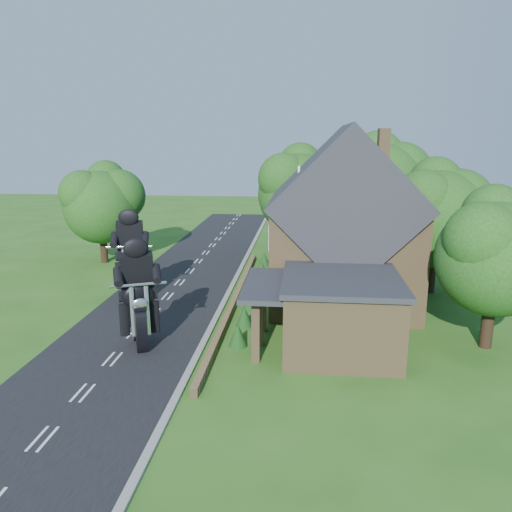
# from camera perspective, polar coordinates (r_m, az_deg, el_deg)

# --- Properties ---
(ground) EXTENTS (120.00, 120.00, 0.00)m
(ground) POSITION_cam_1_polar(r_m,az_deg,el_deg) (25.84, -13.64, -8.60)
(ground) COLOR #2A5A19
(ground) RESTS_ON ground
(road) EXTENTS (7.00, 80.00, 0.02)m
(road) POSITION_cam_1_polar(r_m,az_deg,el_deg) (25.83, -13.64, -8.58)
(road) COLOR black
(road) RESTS_ON ground
(kerb) EXTENTS (0.30, 80.00, 0.12)m
(kerb) POSITION_cam_1_polar(r_m,az_deg,el_deg) (24.89, -5.58, -8.98)
(kerb) COLOR gray
(kerb) RESTS_ON ground
(garden_wall) EXTENTS (0.30, 22.00, 0.40)m
(garden_wall) POSITION_cam_1_polar(r_m,az_deg,el_deg) (29.36, -2.46, -5.11)
(garden_wall) COLOR olive
(garden_wall) RESTS_ON ground
(house) EXTENTS (9.54, 8.64, 10.24)m
(house) POSITION_cam_1_polar(r_m,az_deg,el_deg) (29.11, 9.92, 2.96)
(house) COLOR olive
(house) RESTS_ON ground
(annex) EXTENTS (7.05, 5.94, 3.44)m
(annex) POSITION_cam_1_polar(r_m,az_deg,el_deg) (23.15, 9.31, -6.32)
(annex) COLOR olive
(annex) RESTS_ON ground
(tree_annex_side) EXTENTS (5.64, 5.20, 7.48)m
(tree_annex_side) POSITION_cam_1_polar(r_m,az_deg,el_deg) (24.80, 26.43, 0.78)
(tree_annex_side) COLOR black
(tree_annex_side) RESTS_ON ground
(tree_house_right) EXTENTS (6.51, 6.00, 8.40)m
(tree_house_right) POSITION_cam_1_polar(r_m,az_deg,el_deg) (32.57, 20.55, 4.91)
(tree_house_right) COLOR black
(tree_house_right) RESTS_ON ground
(tree_behind_house) EXTENTS (7.81, 7.20, 10.08)m
(tree_behind_house) POSITION_cam_1_polar(r_m,az_deg,el_deg) (39.29, 14.40, 8.17)
(tree_behind_house) COLOR black
(tree_behind_house) RESTS_ON ground
(tree_behind_left) EXTENTS (6.94, 6.40, 9.16)m
(tree_behind_left) POSITION_cam_1_polar(r_m,az_deg,el_deg) (39.87, 5.49, 7.88)
(tree_behind_left) COLOR black
(tree_behind_left) RESTS_ON ground
(tree_far_road) EXTENTS (6.08, 5.60, 7.84)m
(tree_far_road) POSITION_cam_1_polar(r_m,az_deg,el_deg) (39.94, -16.78, 6.10)
(tree_far_road) COLOR black
(tree_far_road) RESTS_ON ground
(shrub_a) EXTENTS (0.90, 0.90, 1.10)m
(shrub_a) POSITION_cam_1_polar(r_m,az_deg,el_deg) (23.53, -2.09, -8.99)
(shrub_a) COLOR #113712
(shrub_a) RESTS_ON ground
(shrub_b) EXTENTS (0.90, 0.90, 1.10)m
(shrub_b) POSITION_cam_1_polar(r_m,az_deg,el_deg) (25.84, -1.34, -6.89)
(shrub_b) COLOR #113712
(shrub_b) RESTS_ON ground
(shrub_c) EXTENTS (0.90, 0.90, 1.10)m
(shrub_c) POSITION_cam_1_polar(r_m,az_deg,el_deg) (28.18, -0.73, -5.15)
(shrub_c) COLOR #113712
(shrub_c) RESTS_ON ground
(shrub_d) EXTENTS (0.90, 0.90, 1.10)m
(shrub_d) POSITION_cam_1_polar(r_m,az_deg,el_deg) (32.94, 0.23, -2.40)
(shrub_d) COLOR #113712
(shrub_d) RESTS_ON ground
(shrub_e) EXTENTS (0.90, 0.90, 1.10)m
(shrub_e) POSITION_cam_1_polar(r_m,az_deg,el_deg) (35.34, 0.62, -1.31)
(shrub_e) COLOR #113712
(shrub_e) RESTS_ON ground
(shrub_f) EXTENTS (0.90, 0.90, 1.10)m
(shrub_f) POSITION_cam_1_polar(r_m,az_deg,el_deg) (37.76, 0.95, -0.35)
(shrub_f) COLOR #113712
(shrub_f) RESTS_ON ground
(motorcycle_lead) EXTENTS (1.05, 1.70, 1.55)m
(motorcycle_lead) POSITION_cam_1_polar(r_m,az_deg,el_deg) (23.94, -13.09, -8.35)
(motorcycle_lead) COLOR black
(motorcycle_lead) RESTS_ON ground
(motorcycle_follow) EXTENTS (0.74, 1.82, 1.64)m
(motorcycle_follow) POSITION_cam_1_polar(r_m,az_deg,el_deg) (30.86, -13.87, -3.37)
(motorcycle_follow) COLOR black
(motorcycle_follow) RESTS_ON ground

